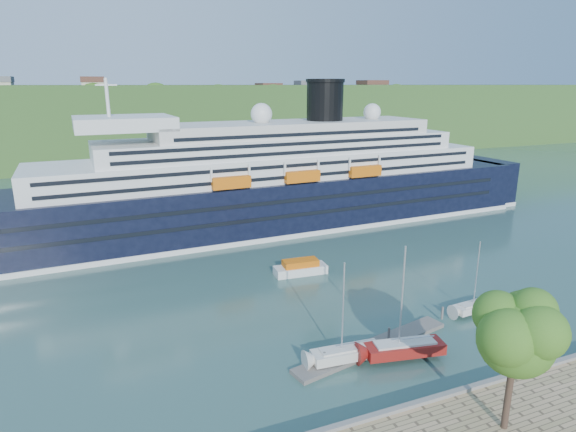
# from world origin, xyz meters

# --- Properties ---
(ground) EXTENTS (400.00, 400.00, 0.00)m
(ground) POSITION_xyz_m (0.00, 0.00, 0.00)
(ground) COLOR #2F554D
(ground) RESTS_ON ground
(far_hillside) EXTENTS (400.00, 50.00, 24.00)m
(far_hillside) POSITION_xyz_m (0.00, 145.00, 12.00)
(far_hillside) COLOR #305923
(far_hillside) RESTS_ON ground
(quay_coping) EXTENTS (220.00, 0.50, 0.30)m
(quay_coping) POSITION_xyz_m (0.00, -0.20, 1.15)
(quay_coping) COLOR slate
(quay_coping) RESTS_ON promenade
(cruise_ship) EXTENTS (112.91, 20.48, 25.24)m
(cruise_ship) POSITION_xyz_m (4.07, 51.05, 12.62)
(cruise_ship) COLOR black
(cruise_ship) RESTS_ON ground
(promenade_tree) EXTENTS (6.78, 6.78, 11.24)m
(promenade_tree) POSITION_xyz_m (2.36, -4.51, 6.62)
(promenade_tree) COLOR #366C1C
(promenade_tree) RESTS_ON promenade
(floating_pontoon) EXTENTS (17.92, 5.77, 0.40)m
(floating_pontoon) POSITION_xyz_m (0.44, 9.37, 0.20)
(floating_pontoon) COLOR slate
(floating_pontoon) RESTS_ON ground
(sailboat_white_near) EXTENTS (7.28, 2.53, 9.23)m
(sailboat_white_near) POSITION_xyz_m (-3.11, 8.24, 4.61)
(sailboat_white_near) COLOR silver
(sailboat_white_near) RESTS_ON ground
(sailboat_red) EXTENTS (8.35, 3.72, 10.42)m
(sailboat_red) POSITION_xyz_m (2.04, 6.77, 5.21)
(sailboat_red) COLOR maroon
(sailboat_red) RESTS_ON ground
(sailboat_white_far) EXTENTS (6.24, 2.16, 7.92)m
(sailboat_white_far) POSITION_xyz_m (14.76, 11.44, 3.96)
(sailboat_white_far) COLOR silver
(sailboat_white_far) RESTS_ON ground
(tender_launch) EXTENTS (7.20, 2.91, 1.95)m
(tender_launch) POSITION_xyz_m (1.56, 29.10, 0.97)
(tender_launch) COLOR orange
(tender_launch) RESTS_ON ground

